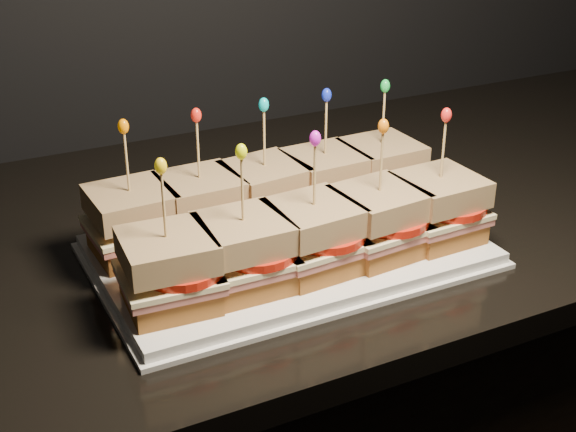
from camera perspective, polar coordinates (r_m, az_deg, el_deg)
name	(u,v)px	position (r m, az deg, el deg)	size (l,w,h in m)	color
granite_slab	(157,248)	(1.01, -9.28, -2.28)	(2.35, 0.69, 0.03)	black
platter	(288,251)	(0.94, 0.00, -2.52)	(0.43, 0.27, 0.02)	white
platter_rim	(288,256)	(0.94, 0.00, -2.84)	(0.45, 0.28, 0.01)	white
sandwich_0_bread_bot	(134,243)	(0.93, -10.87, -1.88)	(0.09, 0.09, 0.02)	brown
sandwich_0_ham	(133,230)	(0.92, -10.95, -1.00)	(0.10, 0.09, 0.01)	#C35852
sandwich_0_cheese	(133,225)	(0.92, -10.99, -0.61)	(0.10, 0.09, 0.01)	#F9E9AC
sandwich_0_tomato	(144,219)	(0.92, -10.21, -0.19)	(0.09, 0.09, 0.01)	red
sandwich_0_bread_top	(131,203)	(0.91, -11.13, 0.91)	(0.09, 0.09, 0.03)	#5C2C0D
sandwich_0_pick	(127,166)	(0.89, -11.38, 3.54)	(0.00, 0.00, 0.09)	tan
sandwich_0_frill	(123,126)	(0.88, -11.63, 6.26)	(0.01, 0.01, 0.02)	orange
sandwich_1_bread_bot	(202,228)	(0.95, -6.13, -0.86)	(0.09, 0.09, 0.02)	brown
sandwich_1_ham	(201,216)	(0.95, -6.17, 0.01)	(0.10, 0.09, 0.01)	#C35852
sandwich_1_cheese	(201,211)	(0.94, -6.19, 0.39)	(0.10, 0.09, 0.01)	#F9E9AC
sandwich_1_tomato	(212,205)	(0.94, -5.40, 0.80)	(0.09, 0.09, 0.01)	red
sandwich_1_bread_top	(200,189)	(0.93, -6.27, 1.89)	(0.09, 0.09, 0.03)	#5C2C0D
sandwich_1_pick	(198,153)	(0.92, -6.41, 4.47)	(0.00, 0.00, 0.09)	tan
sandwich_1_frill	(196,115)	(0.90, -6.55, 7.14)	(0.01, 0.01, 0.02)	red
sandwich_2_bread_bot	(265,214)	(0.98, -1.63, 0.11)	(0.09, 0.09, 0.02)	brown
sandwich_2_ham	(265,203)	(0.98, -1.64, 0.96)	(0.10, 0.09, 0.01)	#C35852
sandwich_2_cheese	(265,197)	(0.97, -1.64, 1.33)	(0.10, 0.09, 0.01)	#F9E9AC
sandwich_2_tomato	(276,192)	(0.97, -0.86, 1.74)	(0.09, 0.09, 0.01)	red
sandwich_2_bread_top	(265,177)	(0.96, -1.66, 2.80)	(0.09, 0.09, 0.03)	#5C2C0D
sandwich_2_pick	(264,141)	(0.94, -1.70, 5.32)	(0.00, 0.00, 0.09)	tan
sandwich_2_frill	(264,105)	(0.93, -1.74, 7.92)	(0.01, 0.01, 0.02)	#06BAC6
sandwich_3_bread_bot	(324,202)	(1.02, 2.60, 1.02)	(0.09, 0.09, 0.02)	brown
sandwich_3_ham	(325,190)	(1.01, 2.61, 1.85)	(0.10, 0.09, 0.01)	#C35852
sandwich_3_cheese	(325,185)	(1.01, 2.62, 2.21)	(0.10, 0.09, 0.01)	#F9E9AC
sandwich_3_tomato	(335,180)	(1.00, 3.40, 2.60)	(0.09, 0.09, 0.01)	red
sandwich_3_bread_top	(325,165)	(1.00, 2.65, 3.64)	(0.09, 0.09, 0.03)	#5C2C0D
sandwich_3_pick	(326,131)	(0.98, 2.71, 6.08)	(0.00, 0.00, 0.09)	tan
sandwich_3_frill	(327,95)	(0.97, 2.76, 8.59)	(0.01, 0.01, 0.02)	#1529CE
sandwich_4_bread_bot	(379,190)	(1.06, 6.52, 1.86)	(0.09, 0.09, 0.02)	brown
sandwich_4_ham	(380,179)	(1.05, 6.57, 2.67)	(0.10, 0.09, 0.01)	#C35852
sandwich_4_cheese	(380,174)	(1.05, 6.59, 3.02)	(0.10, 0.09, 0.01)	#F9E9AC
sandwich_4_tomato	(391,168)	(1.05, 7.34, 3.39)	(0.09, 0.09, 0.01)	red
sandwich_4_bread_top	(381,154)	(1.04, 6.66, 4.40)	(0.09, 0.09, 0.03)	#5C2C0D
sandwich_4_pick	(383,121)	(1.02, 6.79, 6.75)	(0.00, 0.00, 0.09)	tan
sandwich_4_frill	(385,86)	(1.01, 6.93, 9.17)	(0.01, 0.01, 0.02)	green
sandwich_5_bread_bot	(170,294)	(0.83, -8.37, -5.49)	(0.09, 0.09, 0.02)	brown
sandwich_5_ham	(169,280)	(0.82, -8.44, -4.53)	(0.10, 0.09, 0.01)	#C35852
sandwich_5_cheese	(169,274)	(0.82, -8.47, -4.10)	(0.10, 0.09, 0.01)	#F9E9AC
sandwich_5_tomato	(182,267)	(0.81, -7.57, -3.65)	(0.09, 0.09, 0.01)	red
sandwich_5_bread_top	(167,250)	(0.80, -8.60, -2.43)	(0.09, 0.09, 0.03)	#5C2C0D
sandwich_5_pick	(164,209)	(0.78, -8.81, 0.48)	(0.00, 0.00, 0.09)	tan
sandwich_5_frill	(161,166)	(0.76, -9.04, 3.53)	(0.01, 0.01, 0.02)	yellow
sandwich_6_bread_bot	(245,275)	(0.85, -3.10, -4.23)	(0.09, 0.09, 0.02)	brown
sandwich_6_ham	(244,262)	(0.84, -3.13, -3.29)	(0.10, 0.09, 0.01)	#C35852
sandwich_6_cheese	(244,256)	(0.84, -3.14, -2.87)	(0.10, 0.09, 0.01)	#F9E9AC
sandwich_6_tomato	(257,250)	(0.84, -2.24, -2.42)	(0.09, 0.09, 0.01)	red
sandwich_6_bread_top	(243,233)	(0.83, -3.19, -1.23)	(0.09, 0.09, 0.03)	#5C2C0D
sandwich_6_pick	(242,193)	(0.81, -3.26, 1.62)	(0.00, 0.00, 0.09)	tan
sandwich_6_frill	(241,152)	(0.79, -3.35, 4.59)	(0.01, 0.01, 0.02)	#D9E807
sandwich_7_bread_bot	(313,258)	(0.88, 1.81, -3.03)	(0.09, 0.09, 0.02)	brown
sandwich_7_ham	(314,245)	(0.88, 1.83, -2.11)	(0.10, 0.09, 0.01)	#C35852
sandwich_7_cheese	(314,240)	(0.87, 1.83, -1.70)	(0.10, 0.09, 0.01)	#F9E9AC
sandwich_7_tomato	(326,234)	(0.87, 2.72, -1.26)	(0.09, 0.09, 0.01)	red
sandwich_7_bread_top	(314,217)	(0.86, 1.86, -0.10)	(0.09, 0.09, 0.03)	#5C2C0D
sandwich_7_pick	(315,179)	(0.84, 1.90, 2.66)	(0.00, 0.00, 0.09)	tan
sandwich_7_frill	(315,138)	(0.82, 1.95, 5.53)	(0.01, 0.01, 0.02)	#D51BD8
sandwich_8_bread_bot	(377,243)	(0.92, 6.35, -1.89)	(0.09, 0.09, 0.02)	brown
sandwich_8_ham	(378,230)	(0.91, 6.40, -1.00)	(0.10, 0.09, 0.01)	#C35852
sandwich_8_cheese	(378,225)	(0.91, 6.42, -0.61)	(0.10, 0.09, 0.01)	#F9E9AC
sandwich_8_tomato	(390,219)	(0.91, 7.28, -0.18)	(0.09, 0.09, 0.01)	red
sandwich_8_bread_top	(379,203)	(0.90, 6.50, 0.94)	(0.09, 0.09, 0.03)	#5C2C0D
sandwich_8_pick	(381,165)	(0.88, 6.65, 3.60)	(0.00, 0.00, 0.09)	tan
sandwich_8_frill	(383,126)	(0.87, 6.80, 6.36)	(0.01, 0.01, 0.02)	orange
sandwich_9_bread_bot	(436,228)	(0.96, 10.49, -0.84)	(0.09, 0.09, 0.02)	brown
sandwich_9_ham	(437,216)	(0.96, 10.57, 0.02)	(0.10, 0.09, 0.01)	#C35852
sandwich_9_cheese	(438,210)	(0.95, 10.60, 0.40)	(0.10, 0.09, 0.01)	#F9E9AC
sandwich_9_tomato	(450,205)	(0.95, 11.43, 0.80)	(0.09, 0.09, 0.01)	red
sandwich_9_bread_top	(440,189)	(0.94, 10.74, 1.88)	(0.09, 0.09, 0.03)	#5C2C0D
sandwich_9_pick	(443,153)	(0.93, 10.96, 4.43)	(0.00, 0.00, 0.09)	tan
sandwich_9_frill	(446,115)	(0.91, 11.20, 7.06)	(0.01, 0.01, 0.02)	red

